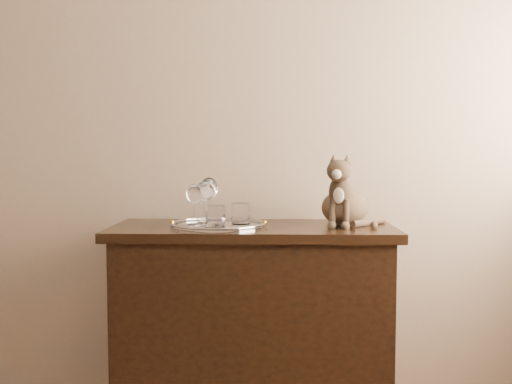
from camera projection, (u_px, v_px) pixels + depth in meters
wall_back at (129, 113)px, 2.72m from camera, size 4.00×0.10×2.70m
sideboard at (253, 324)px, 2.46m from camera, size 1.20×0.50×0.85m
tray at (218, 226)px, 2.40m from camera, size 0.40×0.40×0.01m
wine_glass_a at (204, 203)px, 2.44m from camera, size 0.07×0.07×0.18m
wine_glass_c at (194, 204)px, 2.40m from camera, size 0.06×0.06×0.17m
wine_glass_d at (209, 201)px, 2.40m from camera, size 0.08×0.08×0.20m
tumbler_b at (215, 217)px, 2.30m from camera, size 0.08×0.08×0.09m
tumbler_c at (241, 214)px, 2.42m from camera, size 0.08×0.08×0.09m
cat at (345, 190)px, 2.44m from camera, size 0.38×0.37×0.31m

